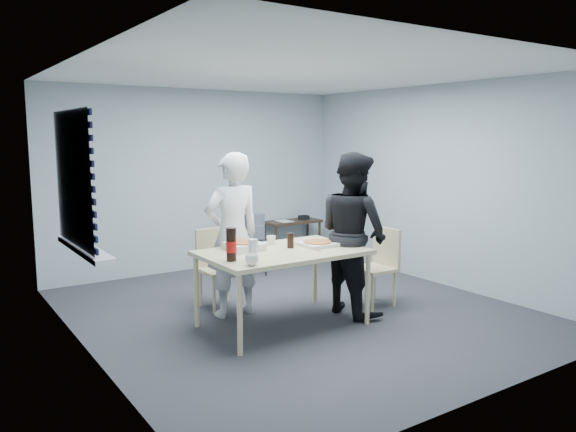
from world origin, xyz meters
TOP-DOWN VIEW (x-y plane):
  - room at (-2.20, 0.40)m, footprint 5.00×5.00m
  - dining_table at (-0.39, -0.32)m, footprint 1.62×1.03m
  - chair_far at (-0.64, 0.68)m, footprint 0.42×0.42m
  - chair_right at (0.94, -0.32)m, footprint 0.42×0.42m
  - person_white at (-0.65, 0.28)m, footprint 0.65×0.42m
  - person_black at (0.49, -0.36)m, footprint 0.47×0.86m
  - side_table at (1.49, 2.28)m, footprint 0.91×0.41m
  - stool at (0.42, 1.67)m, footprint 0.34×0.34m
  - backpack at (0.42, 1.66)m, footprint 0.29×0.21m
  - pizza_box_a at (-0.70, -0.07)m, footprint 0.34×0.34m
  - pizza_box_b at (0.04, -0.33)m, footprint 0.35×0.35m
  - mug_a at (-0.99, -0.72)m, footprint 0.17×0.17m
  - mug_b at (-0.32, 0.02)m, footprint 0.10×0.10m
  - cola_glass at (-0.26, -0.25)m, footprint 0.08×0.08m
  - soda_bottle at (-1.05, -0.45)m, footprint 0.10×0.10m
  - plastic_cups at (-0.88, -0.56)m, footprint 0.11×0.11m
  - rubber_band at (-0.12, -0.56)m, footprint 0.06×0.06m
  - papers at (1.34, 2.29)m, footprint 0.22×0.29m
  - black_box at (1.71, 2.28)m, footprint 0.16×0.11m

SIDE VIEW (x-z plane):
  - stool at x=0.42m, z-range 0.12..0.59m
  - chair_far at x=-0.64m, z-range 0.07..0.96m
  - chair_right at x=0.94m, z-range 0.07..0.96m
  - side_table at x=1.49m, z-range 0.23..0.84m
  - papers at x=1.34m, z-range 0.61..0.61m
  - black_box at x=1.71m, z-range 0.61..0.68m
  - backpack at x=0.42m, z-range 0.46..0.86m
  - dining_table at x=-0.39m, z-range 0.34..1.13m
  - rubber_band at x=-0.12m, z-range 0.79..0.79m
  - pizza_box_b at x=0.04m, z-range 0.79..0.84m
  - pizza_box_a at x=-0.70m, z-range 0.79..0.87m
  - mug_b at x=-0.32m, z-range 0.79..0.88m
  - mug_a at x=-0.99m, z-range 0.79..0.89m
  - cola_glass at x=-0.26m, z-range 0.79..0.95m
  - person_white at x=-0.65m, z-range 0.00..1.77m
  - person_black at x=0.49m, z-range 0.00..1.77m
  - plastic_cups at x=-0.88m, z-range 0.79..0.99m
  - soda_bottle at x=-1.05m, z-range 0.78..1.10m
  - room at x=-2.20m, z-range -1.06..3.94m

